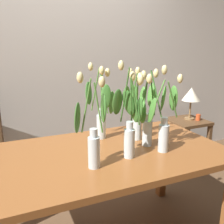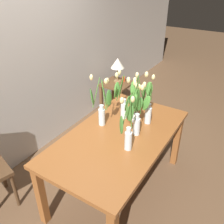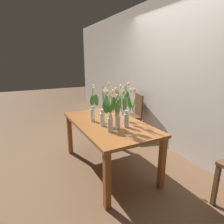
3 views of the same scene
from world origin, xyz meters
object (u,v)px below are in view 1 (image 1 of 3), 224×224
table_lamp (191,95)px  pillar_candle (198,117)px  tulip_vase_3 (135,115)px  tulip_vase_0 (164,125)px  tulip_vase_5 (93,137)px  dining_table (106,164)px  side_table (187,129)px  tulip_vase_2 (130,121)px  tulip_vase_4 (149,114)px  tulip_vase_1 (101,112)px

table_lamp → pillar_candle: table_lamp is taller
tulip_vase_3 → tulip_vase_0: bearing=-80.0°
tulip_vase_0 → tulip_vase_5: bearing=-176.3°
tulip_vase_3 → tulip_vase_5: tulip_vase_5 is taller
dining_table → tulip_vase_3: tulip_vase_3 is taller
side_table → table_lamp: bearing=23.9°
pillar_candle → tulip_vase_5: bearing=-149.5°
tulip_vase_2 → tulip_vase_3: size_ratio=1.11×
tulip_vase_2 → tulip_vase_0: bearing=-7.4°
tulip_vase_2 → pillar_candle: bearing=33.2°
dining_table → tulip_vase_0: 0.46m
tulip_vase_0 → table_lamp: size_ratio=1.28×
tulip_vase_5 → side_table: tulip_vase_5 is taller
tulip_vase_3 → side_table: bearing=32.9°
dining_table → side_table: size_ratio=2.91×
tulip_vase_0 → tulip_vase_4: 0.13m
tulip_vase_3 → pillar_candle: 1.48m
tulip_vase_2 → table_lamp: 1.73m
tulip_vase_2 → pillar_candle: (1.45, 0.95, -0.38)m
dining_table → tulip_vase_5: tulip_vase_5 is taller
tulip_vase_0 → tulip_vase_3: size_ratio=0.97×
tulip_vase_4 → side_table: bearing=38.7°
dining_table → side_table: (1.46, 0.90, -0.22)m
tulip_vase_3 → tulip_vase_1: bearing=159.3°
tulip_vase_0 → table_lamp: 1.57m
side_table → table_lamp: table_lamp is taller
tulip_vase_3 → pillar_candle: tulip_vase_3 is taller
tulip_vase_0 → tulip_vase_3: tulip_vase_3 is taller
tulip_vase_3 → tulip_vase_4: size_ratio=0.95×
tulip_vase_1 → pillar_candle: bearing=21.8°
tulip_vase_0 → tulip_vase_1: bearing=127.1°
tulip_vase_3 → tulip_vase_4: (0.01, -0.17, 0.05)m
tulip_vase_0 → tulip_vase_5: size_ratio=0.95×
side_table → table_lamp: (0.05, 0.02, 0.42)m
tulip_vase_1 → table_lamp: (1.44, 0.68, -0.09)m
tulip_vase_0 → side_table: bearing=43.1°
tulip_vase_1 → pillar_candle: tulip_vase_1 is taller
table_lamp → pillar_candle: size_ratio=5.31×
pillar_candle → tulip_vase_3: bearing=-151.5°
tulip_vase_5 → table_lamp: size_ratio=1.35×
dining_table → table_lamp: (1.50, 0.92, 0.21)m
tulip_vase_1 → table_lamp: 1.59m
tulip_vase_1 → tulip_vase_3: size_ratio=1.06×
tulip_vase_4 → pillar_candle: tulip_vase_4 is taller
tulip_vase_0 → tulip_vase_1: (-0.28, 0.38, 0.03)m
tulip_vase_1 → tulip_vase_2: (0.06, -0.35, 0.01)m
tulip_vase_4 → table_lamp: bearing=38.2°
side_table → table_lamp: size_ratio=1.38×
tulip_vase_5 → pillar_candle: 2.02m
tulip_vase_5 → tulip_vase_3: bearing=35.9°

